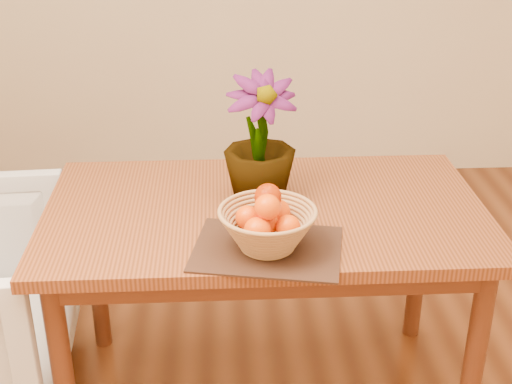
{
  "coord_description": "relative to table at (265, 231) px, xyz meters",
  "views": [
    {
      "loc": [
        -0.14,
        -1.72,
        1.77
      ],
      "look_at": [
        -0.04,
        0.08,
        0.91
      ],
      "focal_mm": 50.0,
      "sensor_mm": 36.0,
      "label": 1
    }
  ],
  "objects": [
    {
      "name": "wicker_basket",
      "position": [
        -0.01,
        -0.27,
        0.15
      ],
      "size": [
        0.28,
        0.28,
        0.11
      ],
      "color": "#B2774A",
      "rests_on": "placemat"
    },
    {
      "name": "table",
      "position": [
        0.0,
        0.0,
        0.0
      ],
      "size": [
        1.4,
        0.8,
        0.75
      ],
      "color": "brown",
      "rests_on": "floor"
    },
    {
      "name": "placemat",
      "position": [
        -0.01,
        -0.27,
        0.09
      ],
      "size": [
        0.47,
        0.38,
        0.01
      ],
      "primitive_type": "cube",
      "rotation": [
        0.0,
        0.0,
        -0.19
      ],
      "color": "#351E13",
      "rests_on": "table"
    },
    {
      "name": "potted_plant",
      "position": [
        -0.01,
        0.07,
        0.29
      ],
      "size": [
        0.26,
        0.26,
        0.41
      ],
      "primitive_type": "imported",
      "rotation": [
        0.0,
        0.0,
        0.13
      ],
      "color": "#184814",
      "rests_on": "table"
    },
    {
      "name": "orange_pile",
      "position": [
        -0.01,
        -0.26,
        0.2
      ],
      "size": [
        0.18,
        0.18,
        0.14
      ],
      "rotation": [
        0.0,
        0.0,
        0.43
      ],
      "color": "#F45203",
      "rests_on": "wicker_basket"
    }
  ]
}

